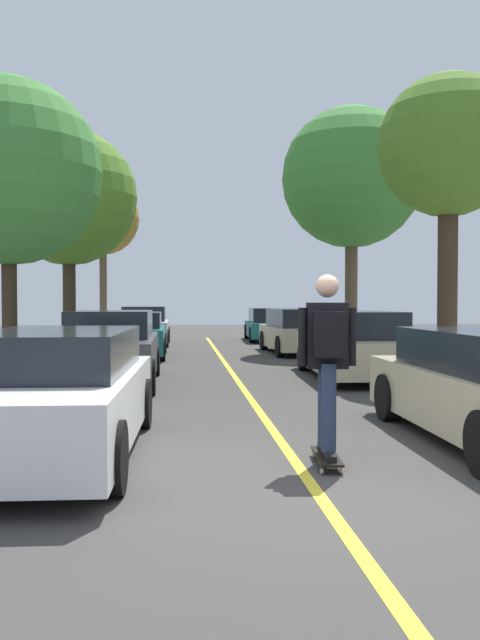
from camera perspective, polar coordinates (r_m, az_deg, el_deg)
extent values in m
plane|color=#3D3A38|center=(6.25, 5.90, -13.62)|extent=(80.00, 80.00, 0.00)
cube|color=gold|center=(10.11, 1.52, -7.70)|extent=(0.12, 39.20, 0.01)
cube|color=white|center=(7.29, -16.15, -7.21)|extent=(1.91, 4.41, 0.70)
cube|color=black|center=(7.47, -15.77, -2.58)|extent=(1.65, 2.87, 0.45)
cylinder|color=black|center=(5.75, -11.08, -11.69)|extent=(0.24, 0.65, 0.64)
cylinder|color=black|center=(8.65, -8.52, -7.18)|extent=(0.24, 0.65, 0.64)
cylinder|color=black|center=(8.95, -19.33, -6.96)|extent=(0.24, 0.65, 0.64)
cube|color=#38383D|center=(13.15, -11.17, -3.12)|extent=(1.78, 4.49, 0.76)
cube|color=black|center=(13.32, -11.10, -0.32)|extent=(1.55, 2.55, 0.52)
cylinder|color=black|center=(11.59, -7.91, -4.94)|extent=(0.23, 0.64, 0.64)
cylinder|color=black|center=(11.77, -15.83, -4.88)|extent=(0.23, 0.64, 0.64)
cylinder|color=black|center=(14.65, -7.43, -3.56)|extent=(0.23, 0.64, 0.64)
cylinder|color=black|center=(14.79, -13.72, -3.55)|extent=(0.23, 0.64, 0.64)
cube|color=#196066|center=(19.52, -9.19, -1.67)|extent=(1.81, 4.27, 0.69)
cube|color=black|center=(19.57, -9.19, 0.02)|extent=(1.58, 2.48, 0.45)
cylinder|color=black|center=(18.08, -6.85, -2.58)|extent=(0.23, 0.64, 0.64)
cylinder|color=black|center=(18.19, -12.05, -2.58)|extent=(0.23, 0.64, 0.64)
cylinder|color=black|center=(20.93, -6.70, -2.00)|extent=(0.23, 0.64, 0.64)
cylinder|color=black|center=(21.02, -11.20, -2.01)|extent=(0.23, 0.64, 0.64)
cube|color=#B7B7BC|center=(24.98, -8.30, -0.92)|extent=(1.77, 4.24, 0.71)
cube|color=black|center=(25.19, -8.28, 0.54)|extent=(1.56, 2.48, 0.55)
cylinder|color=black|center=(23.54, -6.48, -1.60)|extent=(0.22, 0.64, 0.64)
cylinder|color=black|center=(23.63, -10.47, -1.60)|extent=(0.22, 0.64, 0.64)
cylinder|color=black|center=(26.37, -6.35, -1.25)|extent=(0.22, 0.64, 0.64)
cylinder|color=black|center=(26.45, -9.92, -1.26)|extent=(0.22, 0.64, 0.64)
cylinder|color=black|center=(9.32, 12.77, -6.57)|extent=(0.22, 0.64, 0.64)
cube|color=#BCAD89|center=(14.29, 9.91, -2.87)|extent=(1.97, 4.55, 0.69)
cube|color=black|center=(14.28, 9.90, -0.36)|extent=(1.70, 2.93, 0.56)
cylinder|color=black|center=(15.66, 5.55, -3.22)|extent=(0.24, 0.65, 0.64)
cylinder|color=black|center=(16.01, 11.62, -3.14)|extent=(0.24, 0.65, 0.64)
cylinder|color=black|center=(12.62, 7.73, -4.40)|extent=(0.24, 0.65, 0.64)
cylinder|color=black|center=(13.05, 15.14, -4.24)|extent=(0.24, 0.65, 0.64)
cube|color=#BCAD89|center=(20.87, 5.09, -1.47)|extent=(1.99, 4.46, 0.67)
cube|color=black|center=(20.74, 5.16, 0.20)|extent=(1.72, 3.05, 0.56)
cylinder|color=black|center=(22.20, 2.10, -1.79)|extent=(0.24, 0.65, 0.64)
cylinder|color=black|center=(22.54, 6.43, -1.74)|extent=(0.24, 0.65, 0.64)
cylinder|color=black|center=(19.25, 3.52, -2.31)|extent=(0.24, 0.65, 0.64)
cylinder|color=black|center=(19.64, 8.48, -2.25)|extent=(0.24, 0.65, 0.64)
cube|color=#196066|center=(27.34, 2.65, -0.79)|extent=(2.04, 4.53, 0.61)
cube|color=black|center=(27.19, 2.68, 0.44)|extent=(1.75, 2.91, 0.57)
cylinder|color=black|center=(28.81, 0.62, -1.00)|extent=(0.24, 0.65, 0.64)
cylinder|color=black|center=(28.97, 4.08, -0.99)|extent=(0.24, 0.65, 0.64)
cylinder|color=black|center=(25.75, 1.05, -1.31)|extent=(0.24, 0.65, 0.64)
cylinder|color=black|center=(25.94, 4.92, -1.30)|extent=(0.24, 0.65, 0.64)
cylinder|color=#3D2D1E|center=(13.38, -19.40, 1.00)|extent=(0.29, 0.29, 2.75)
sphere|color=#3D7F33|center=(13.61, -19.51, 12.06)|extent=(3.58, 3.58, 3.58)
cylinder|color=#3D2D1E|center=(20.02, -14.62, 1.99)|extent=(0.38, 0.38, 3.29)
sphere|color=#4C7A23|center=(20.25, -14.68, 10.29)|extent=(4.02, 4.02, 4.02)
cylinder|color=brown|center=(28.43, -11.80, 2.68)|extent=(0.31, 0.31, 4.08)
sphere|color=olive|center=(28.64, -11.83, 8.64)|extent=(3.06, 3.06, 3.06)
cylinder|color=#3D2D1E|center=(14.55, 17.59, 3.25)|extent=(0.42, 0.42, 3.86)
sphere|color=#4C7A23|center=(14.91, 17.68, 14.26)|extent=(2.98, 2.98, 2.98)
cylinder|color=brown|center=(22.04, 9.64, 2.90)|extent=(0.41, 0.41, 4.00)
sphere|color=#3D7F33|center=(22.41, 9.68, 12.10)|extent=(4.62, 4.62, 4.62)
cube|color=black|center=(6.76, 7.54, -11.63)|extent=(0.29, 0.85, 0.02)
cylinder|color=beige|center=(7.09, 6.37, -11.53)|extent=(0.03, 0.06, 0.06)
cylinder|color=beige|center=(7.12, 7.92, -11.49)|extent=(0.03, 0.06, 0.06)
cylinder|color=beige|center=(6.44, 7.12, -12.90)|extent=(0.03, 0.06, 0.06)
cylinder|color=beige|center=(6.47, 8.83, -12.84)|extent=(0.03, 0.06, 0.06)
cube|color=#99999E|center=(7.10, 7.14, -11.20)|extent=(0.10, 0.05, 0.02)
cube|color=#99999E|center=(6.44, 7.98, -12.53)|extent=(0.10, 0.05, 0.02)
cube|color=black|center=(6.97, 7.28, -10.89)|extent=(0.12, 0.27, 0.06)
cube|color=black|center=(6.54, 7.82, -11.71)|extent=(0.12, 0.27, 0.06)
cylinder|color=#283351|center=(6.78, 7.41, -7.23)|extent=(0.16, 0.16, 0.87)
cylinder|color=#283351|center=(6.55, 7.71, -7.55)|extent=(0.16, 0.16, 0.87)
cube|color=black|center=(6.59, 7.58, -1.34)|extent=(0.42, 0.25, 0.66)
sphere|color=tan|center=(6.59, 7.60, 2.95)|extent=(0.23, 0.23, 0.23)
cylinder|color=black|center=(6.56, 5.46, -1.45)|extent=(0.10, 0.10, 0.58)
cylinder|color=black|center=(6.63, 9.68, -1.44)|extent=(0.10, 0.10, 0.58)
cube|color=black|center=(6.39, 7.84, -1.25)|extent=(0.31, 0.20, 0.44)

